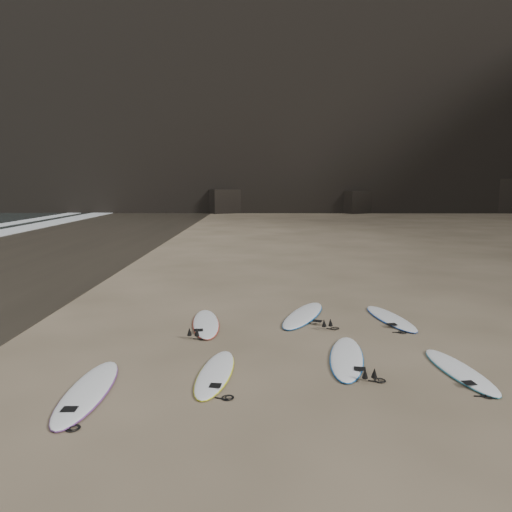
{
  "coord_description": "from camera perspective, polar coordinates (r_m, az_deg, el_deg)",
  "views": [
    {
      "loc": [
        -1.79,
        -8.51,
        3.26
      ],
      "look_at": [
        -1.9,
        3.31,
        1.5
      ],
      "focal_mm": 35.0,
      "sensor_mm": 36.0,
      "label": 1
    }
  ],
  "objects": [
    {
      "name": "surfboard_7",
      "position": [
        12.41,
        15.11,
        -6.85
      ],
      "size": [
        1.03,
        2.44,
        0.09
      ],
      "primitive_type": "ellipsoid",
      "rotation": [
        0.0,
        0.0,
        0.2
      ],
      "color": "white",
      "rests_on": "ground"
    },
    {
      "name": "ground",
      "position": [
        9.29,
        11.9,
        -12.26
      ],
      "size": [
        240.0,
        240.0,
        0.0
      ],
      "primitive_type": "plane",
      "color": "#897559",
      "rests_on": "ground"
    },
    {
      "name": "surfboard_6",
      "position": [
        12.31,
        5.43,
        -6.69
      ],
      "size": [
        1.53,
        2.7,
        0.1
      ],
      "primitive_type": "ellipsoid",
      "rotation": [
        0.0,
        0.0,
        -0.36
      ],
      "color": "white",
      "rests_on": "ground"
    },
    {
      "name": "headland",
      "position": [
        65.23,
        25.96,
        23.45
      ],
      "size": [
        170.0,
        101.0,
        63.47
      ],
      "color": "black",
      "rests_on": "ground"
    },
    {
      "name": "surfboard_1",
      "position": [
        8.75,
        -4.68,
        -13.14
      ],
      "size": [
        0.74,
        2.25,
        0.08
      ],
      "primitive_type": "ellipsoid",
      "rotation": [
        0.0,
        0.0,
        -0.09
      ],
      "color": "white",
      "rests_on": "ground"
    },
    {
      "name": "surfboard_3",
      "position": [
        9.49,
        22.24,
        -12.01
      ],
      "size": [
        0.86,
        2.27,
        0.08
      ],
      "primitive_type": "ellipsoid",
      "rotation": [
        0.0,
        0.0,
        0.15
      ],
      "color": "white",
      "rests_on": "ground"
    },
    {
      "name": "surfboard_0",
      "position": [
        8.44,
        -18.68,
        -14.37
      ],
      "size": [
        0.66,
        2.57,
        0.09
      ],
      "primitive_type": "ellipsoid",
      "rotation": [
        0.0,
        0.0,
        0.02
      ],
      "color": "white",
      "rests_on": "ground"
    },
    {
      "name": "surfboard_2",
      "position": [
        9.57,
        10.31,
        -11.29
      ],
      "size": [
        0.98,
        2.51,
        0.09
      ],
      "primitive_type": "ellipsoid",
      "rotation": [
        0.0,
        0.0,
        -0.17
      ],
      "color": "white",
      "rests_on": "ground"
    },
    {
      "name": "surfboard_5",
      "position": [
        11.63,
        -5.76,
        -7.63
      ],
      "size": [
        0.88,
        2.46,
        0.09
      ],
      "primitive_type": "ellipsoid",
      "rotation": [
        0.0,
        0.0,
        0.13
      ],
      "color": "white",
      "rests_on": "ground"
    }
  ]
}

